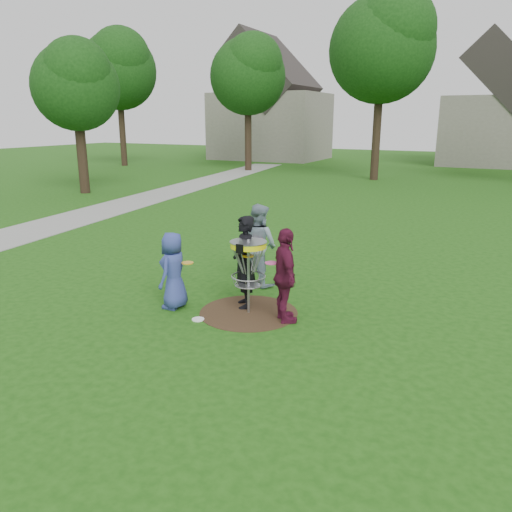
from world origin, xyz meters
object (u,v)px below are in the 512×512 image
at_px(player_blue, 173,271).
at_px(player_black, 244,262).
at_px(player_maroon, 285,276).
at_px(disc_golf_basket, 248,259).
at_px(player_grey, 259,245).

bearing_deg(player_blue, player_black, 114.40).
xyz_separation_m(player_maroon, disc_golf_basket, (-0.75, 0.07, 0.19)).
bearing_deg(player_grey, disc_golf_basket, 130.20).
distance_m(player_blue, player_black, 1.32).
relative_size(player_grey, disc_golf_basket, 1.26).
height_order(player_maroon, disc_golf_basket, player_maroon).
height_order(player_grey, player_maroon, player_grey).
relative_size(player_blue, player_maroon, 0.87).
distance_m(player_blue, disc_golf_basket, 1.45).
bearing_deg(disc_golf_basket, player_blue, -164.26).
xyz_separation_m(player_black, player_maroon, (0.97, -0.32, -0.04)).
bearing_deg(disc_golf_basket, player_maroon, -5.33).
height_order(player_black, disc_golf_basket, player_black).
height_order(player_blue, player_grey, player_grey).
distance_m(player_blue, player_maroon, 2.14).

